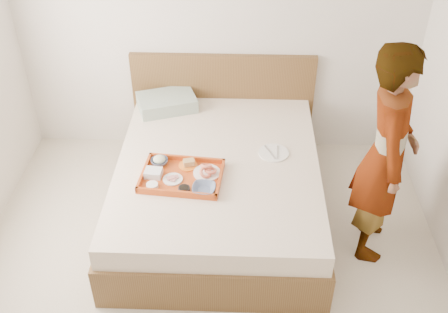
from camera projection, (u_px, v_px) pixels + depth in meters
name	position (u px, v px, depth m)	size (l,w,h in m)	color
ground	(205.00, 311.00, 3.64)	(3.50, 4.00, 0.01)	beige
wall_back	(217.00, 15.00, 4.45)	(3.50, 0.01, 2.60)	silver
bed	(218.00, 187.00, 4.28)	(1.65, 2.00, 0.53)	brown
headboard	(223.00, 102.00, 4.92)	(1.65, 0.06, 0.95)	brown
pillow	(167.00, 102.00, 4.70)	(0.49, 0.33, 0.12)	#9BAF9E
tray	(182.00, 176.00, 3.93)	(0.59, 0.43, 0.05)	#BA4113
prawn_plate	(207.00, 173.00, 3.96)	(0.20, 0.20, 0.01)	white
navy_bowl_big	(204.00, 189.00, 3.80)	(0.17, 0.17, 0.04)	#1D294A
sauce_dish	(184.00, 189.00, 3.80)	(0.09, 0.09, 0.03)	black
meat_plate	(173.00, 179.00, 3.91)	(0.15, 0.15, 0.01)	white
bread_plate	(188.00, 165.00, 4.04)	(0.14, 0.14, 0.01)	orange
salad_bowl	(160.00, 162.00, 4.05)	(0.13, 0.13, 0.04)	#1D294A
plastic_tub	(153.00, 173.00, 3.93)	(0.12, 0.10, 0.05)	silver
cheese_round	(152.00, 186.00, 3.83)	(0.09, 0.09, 0.03)	white
dinner_plate	(274.00, 153.00, 4.19)	(0.24, 0.24, 0.01)	white
person	(386.00, 156.00, 3.66)	(0.61, 0.40, 1.67)	silver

